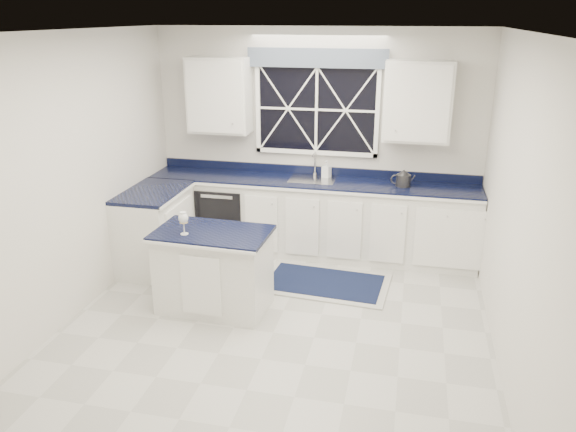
% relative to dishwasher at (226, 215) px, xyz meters
% --- Properties ---
extents(ground, '(4.50, 4.50, 0.00)m').
position_rel_dishwasher_xyz_m(ground, '(1.10, -1.95, -0.41)').
color(ground, '#B8B7B3').
rests_on(ground, ground).
extents(back_wall, '(4.00, 0.10, 2.70)m').
position_rel_dishwasher_xyz_m(back_wall, '(1.10, 0.30, 0.94)').
color(back_wall, silver).
rests_on(back_wall, ground).
extents(base_cabinets, '(3.99, 1.60, 0.90)m').
position_rel_dishwasher_xyz_m(base_cabinets, '(0.77, -0.17, 0.04)').
color(base_cabinets, white).
rests_on(base_cabinets, ground).
extents(countertop, '(3.98, 0.64, 0.04)m').
position_rel_dishwasher_xyz_m(countertop, '(1.10, 0.00, 0.51)').
color(countertop, black).
rests_on(countertop, base_cabinets).
extents(dishwasher, '(0.60, 0.58, 0.82)m').
position_rel_dishwasher_xyz_m(dishwasher, '(0.00, 0.00, 0.00)').
color(dishwasher, black).
rests_on(dishwasher, ground).
extents(window, '(1.65, 0.09, 1.26)m').
position_rel_dishwasher_xyz_m(window, '(1.10, 0.25, 1.42)').
color(window, black).
rests_on(window, ground).
extents(upper_cabinets, '(3.10, 0.34, 0.90)m').
position_rel_dishwasher_xyz_m(upper_cabinets, '(1.10, 0.13, 1.49)').
color(upper_cabinets, white).
rests_on(upper_cabinets, ground).
extents(faucet, '(0.05, 0.20, 0.30)m').
position_rel_dishwasher_xyz_m(faucet, '(1.10, 0.19, 0.69)').
color(faucet, '#B5B5B7').
rests_on(faucet, countertop).
extents(island, '(1.14, 0.72, 0.83)m').
position_rel_dishwasher_xyz_m(island, '(0.40, -1.60, 0.01)').
color(island, white).
rests_on(island, ground).
extents(rug, '(1.45, 0.95, 0.02)m').
position_rel_dishwasher_xyz_m(rug, '(1.41, -0.83, -0.40)').
color(rug, '#A7A7A2').
rests_on(rug, ground).
extents(kettle, '(0.28, 0.19, 0.20)m').
position_rel_dishwasher_xyz_m(kettle, '(2.18, -0.01, 0.62)').
color(kettle, '#2C2C2F').
rests_on(kettle, countertop).
extents(wine_glass, '(0.10, 0.10, 0.23)m').
position_rel_dishwasher_xyz_m(wine_glass, '(0.17, -1.73, 0.58)').
color(wine_glass, silver).
rests_on(wine_glass, island).
extents(soap_bottle, '(0.12, 0.12, 0.21)m').
position_rel_dishwasher_xyz_m(soap_bottle, '(1.25, 0.18, 0.63)').
color(soap_bottle, silver).
rests_on(soap_bottle, countertop).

